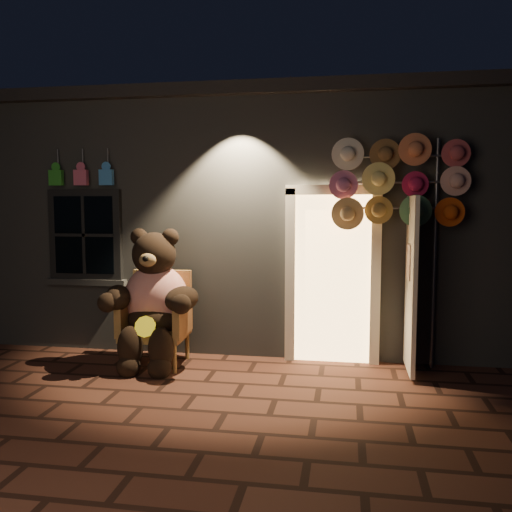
# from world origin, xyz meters

# --- Properties ---
(ground) EXTENTS (60.00, 60.00, 0.00)m
(ground) POSITION_xyz_m (0.00, 0.00, 0.00)
(ground) COLOR #502B1E
(ground) RESTS_ON ground
(shop_building) EXTENTS (7.30, 5.95, 3.51)m
(shop_building) POSITION_xyz_m (0.00, 3.99, 1.74)
(shop_building) COLOR slate
(shop_building) RESTS_ON ground
(wicker_armchair) EXTENTS (0.81, 0.73, 1.13)m
(wicker_armchair) POSITION_xyz_m (-0.76, 1.03, 0.56)
(wicker_armchair) COLOR olive
(wicker_armchair) RESTS_ON ground
(teddy_bear) EXTENTS (1.24, 0.98, 1.70)m
(teddy_bear) POSITION_xyz_m (-0.76, 0.88, 0.81)
(teddy_bear) COLOR red
(teddy_bear) RESTS_ON ground
(hat_rack) EXTENTS (1.55, 0.22, 2.74)m
(hat_rack) POSITION_xyz_m (2.12, 1.28, 2.19)
(hat_rack) COLOR #59595E
(hat_rack) RESTS_ON ground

